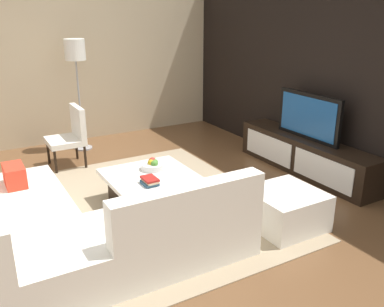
{
  "coord_description": "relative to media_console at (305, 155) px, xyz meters",
  "views": [
    {
      "loc": [
        3.97,
        -1.71,
        2.2
      ],
      "look_at": [
        -0.05,
        0.61,
        0.58
      ],
      "focal_mm": 39.07,
      "sensor_mm": 36.0,
      "label": 1
    }
  ],
  "objects": [
    {
      "name": "area_rug",
      "position": [
        -0.1,
        -2.4,
        -0.24
      ],
      "size": [
        3.34,
        2.77,
        0.01
      ],
      "primitive_type": "cube",
      "color": "tan",
      "rests_on": "ground"
    },
    {
      "name": "fruit_bowl",
      "position": [
        -0.28,
        -2.2,
        0.18
      ],
      "size": [
        0.28,
        0.28,
        0.14
      ],
      "color": "silver",
      "rests_on": "coffee_table"
    },
    {
      "name": "book_stack",
      "position": [
        0.12,
        -2.42,
        0.17
      ],
      "size": [
        0.22,
        0.15,
        0.08
      ],
      "color": "#2D516B",
      "rests_on": "coffee_table"
    },
    {
      "name": "floor_lamp",
      "position": [
        -2.59,
        -2.39,
        1.23
      ],
      "size": [
        0.31,
        0.31,
        1.76
      ],
      "color": "#A5A5AA",
      "rests_on": "ground"
    },
    {
      "name": "ottoman",
      "position": [
        1.04,
        -1.29,
        -0.05
      ],
      "size": [
        0.7,
        0.7,
        0.4
      ],
      "primitive_type": "cube",
      "color": "white",
      "rests_on": "ground"
    },
    {
      "name": "sectional_couch",
      "position": [
        0.49,
        -3.29,
        0.03
      ],
      "size": [
        2.3,
        2.26,
        0.83
      ],
      "color": "white",
      "rests_on": "ground"
    },
    {
      "name": "coffee_table",
      "position": [
        -0.1,
        -2.3,
        -0.05
      ],
      "size": [
        1.06,
        0.98,
        0.38
      ],
      "color": "black",
      "rests_on": "ground"
    },
    {
      "name": "feature_wall_back",
      "position": [
        -0.0,
        0.3,
        1.15
      ],
      "size": [
        6.4,
        0.12,
        2.8
      ],
      "primitive_type": "cube",
      "color": "black",
      "rests_on": "ground"
    },
    {
      "name": "television",
      "position": [
        -0.0,
        0.0,
        0.56
      ],
      "size": [
        1.09,
        0.06,
        0.63
      ],
      "color": "black",
      "rests_on": "media_console"
    },
    {
      "name": "ground_plane",
      "position": [
        -0.0,
        -2.4,
        -0.25
      ],
      "size": [
        14.0,
        14.0,
        0.0
      ],
      "primitive_type": "plane",
      "color": "brown"
    },
    {
      "name": "accent_chair_near",
      "position": [
        -1.92,
        -2.73,
        0.24
      ],
      "size": [
        0.54,
        0.5,
        0.87
      ],
      "rotation": [
        0.0,
        0.0,
        -0.07
      ],
      "color": "black",
      "rests_on": "ground"
    },
    {
      "name": "side_wall_left",
      "position": [
        -3.2,
        -2.2,
        1.15
      ],
      "size": [
        0.12,
        5.2,
        2.8
      ],
      "primitive_type": "cube",
      "color": "#C6B28E",
      "rests_on": "ground"
    },
    {
      "name": "media_console",
      "position": [
        0.0,
        0.0,
        0.0
      ],
      "size": [
        2.3,
        0.45,
        0.5
      ],
      "color": "black",
      "rests_on": "ground"
    }
  ]
}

